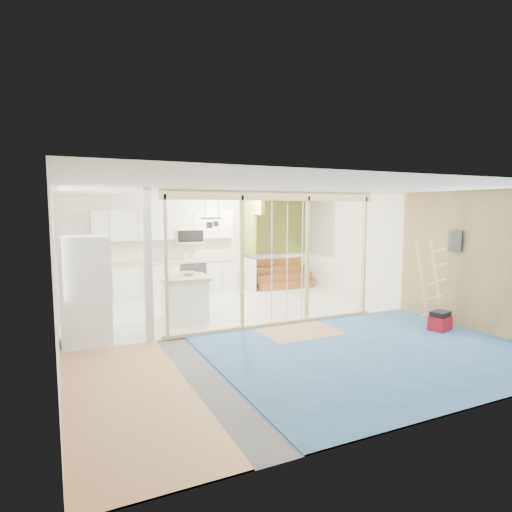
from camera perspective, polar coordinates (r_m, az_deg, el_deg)
name	(u,v)px	position (r m, az deg, el deg)	size (l,w,h in m)	color
room	(262,260)	(7.99, 0.74, -0.56)	(7.01, 8.01, 2.61)	slate
floor_overlays	(263,326)	(8.33, 1.00, -9.33)	(7.00, 8.00, 0.03)	silver
stud_frame	(248,244)	(7.85, -1.04, 1.55)	(4.66, 0.14, 2.60)	tan
base_cabinets	(142,282)	(10.81, -14.92, -3.43)	(4.45, 2.24, 0.93)	white
upper_cabinets	(168,226)	(11.28, -11.68, 3.95)	(3.60, 0.41, 0.85)	white
green_partition	(270,255)	(12.19, 1.88, 0.12)	(2.25, 1.51, 2.60)	olive
pot_rack	(212,221)	(9.57, -5.88, 4.72)	(0.52, 0.52, 0.72)	black
sheathing_panel	(484,262)	(8.69, 28.17, -0.76)	(0.02, 4.00, 2.60)	tan
electrical_panel	(455,241)	(8.99, 25.03, 1.85)	(0.04, 0.30, 0.40)	#3B3B40
ceiling_light	(260,198)	(11.25, 0.50, 7.75)	(0.32, 0.32, 0.08)	#FFEABF
fridge	(87,290)	(7.72, -21.64, -4.22)	(0.83, 0.80, 1.81)	white
island	(184,299)	(8.74, -9.57, -5.68)	(1.03, 1.03, 0.92)	white
bowl	(188,273)	(8.78, -9.05, -2.31)	(0.29, 0.29, 0.07)	beige
soap_bottle_a	(166,255)	(11.25, -11.88, 0.17)	(0.12, 0.12, 0.30)	silver
soap_bottle_b	(186,256)	(11.35, -9.36, 0.04)	(0.09, 0.10, 0.21)	white
toolbox	(440,322)	(8.70, 23.34, -8.04)	(0.46, 0.39, 0.37)	maroon
ladder	(432,283)	(8.93, 22.37, -3.34)	(0.87, 0.11, 1.63)	#E9BC8E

